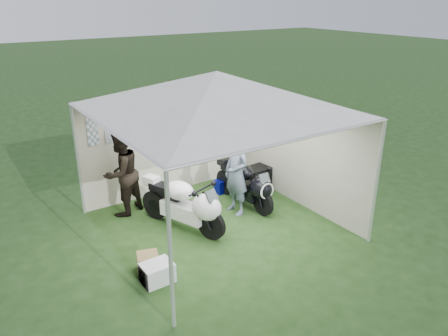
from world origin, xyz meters
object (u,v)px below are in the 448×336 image
(paddock_stand, at_px, (224,186))
(crate_0, at_px, (157,273))
(equipment_box, at_px, (257,178))
(person_dark_jacket, at_px, (122,173))
(crate_1, at_px, (148,263))
(motorcycle_white, at_px, (186,204))
(motorcycle_black, at_px, (247,183))
(person_blue_jacket, at_px, (237,173))
(canopy_tent, at_px, (216,95))

(paddock_stand, xyz_separation_m, crate_0, (-2.73, -2.24, 0.01))
(paddock_stand, xyz_separation_m, equipment_box, (0.72, -0.31, 0.12))
(paddock_stand, distance_m, person_dark_jacket, 2.41)
(equipment_box, height_order, crate_1, equipment_box)
(motorcycle_white, height_order, person_dark_jacket, person_dark_jacket)
(paddock_stand, relative_size, crate_1, 1.16)
(motorcycle_white, height_order, equipment_box, motorcycle_white)
(paddock_stand, distance_m, crate_0, 3.53)
(motorcycle_black, bearing_deg, person_blue_jacket, -160.64)
(motorcycle_white, relative_size, crate_0, 3.97)
(person_dark_jacket, bearing_deg, person_blue_jacket, 122.83)
(person_dark_jacket, relative_size, person_blue_jacket, 1.02)
(person_blue_jacket, height_order, crate_0, person_blue_jacket)
(crate_0, bearing_deg, canopy_tent, 29.69)
(canopy_tent, bearing_deg, crate_0, -150.31)
(canopy_tent, height_order, person_blue_jacket, canopy_tent)
(motorcycle_white, distance_m, person_blue_jacket, 1.25)
(motorcycle_white, xyz_separation_m, person_blue_jacket, (1.21, 0.07, 0.32))
(motorcycle_black, height_order, crate_0, motorcycle_black)
(motorcycle_black, height_order, person_dark_jacket, person_dark_jacket)
(person_dark_jacket, height_order, crate_0, person_dark_jacket)
(motorcycle_black, bearing_deg, crate_0, -154.90)
(crate_0, bearing_deg, person_blue_jacket, 27.70)
(motorcycle_black, relative_size, equipment_box, 3.43)
(canopy_tent, height_order, equipment_box, canopy_tent)
(equipment_box, bearing_deg, person_blue_jacket, -147.60)
(equipment_box, relative_size, crate_1, 1.61)
(canopy_tent, bearing_deg, motorcycle_white, 161.60)
(canopy_tent, bearing_deg, paddock_stand, 51.76)
(canopy_tent, distance_m, person_blue_jacket, 1.84)
(motorcycle_white, distance_m, motorcycle_black, 1.58)
(motorcycle_black, xyz_separation_m, paddock_stand, (-0.03, 0.84, -0.36))
(crate_0, bearing_deg, motorcycle_black, 26.87)
(canopy_tent, distance_m, crate_1, 3.06)
(canopy_tent, bearing_deg, crate_1, -159.66)
(paddock_stand, bearing_deg, equipment_box, -23.25)
(motorcycle_black, height_order, crate_1, motorcycle_black)
(motorcycle_white, distance_m, equipment_box, 2.40)
(motorcycle_black, relative_size, person_dark_jacket, 1.04)
(canopy_tent, xyz_separation_m, motorcycle_white, (-0.57, 0.19, -2.03))
(canopy_tent, relative_size, motorcycle_black, 3.05)
(motorcycle_black, relative_size, crate_0, 3.85)
(motorcycle_white, height_order, crate_1, motorcycle_white)
(person_blue_jacket, relative_size, crate_1, 5.17)
(equipment_box, bearing_deg, crate_1, -155.42)
(crate_0, height_order, crate_1, crate_0)
(motorcycle_black, bearing_deg, person_dark_jacket, 152.68)
(person_dark_jacket, distance_m, crate_1, 2.31)
(motorcycle_black, relative_size, person_blue_jacket, 1.06)
(motorcycle_white, distance_m, paddock_stand, 1.91)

